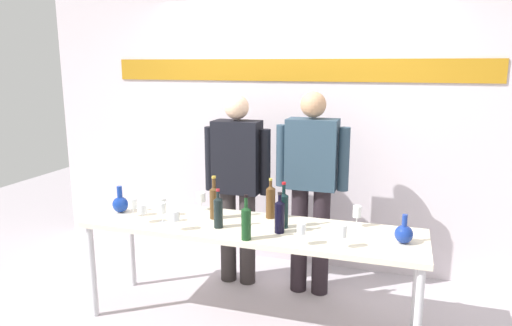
# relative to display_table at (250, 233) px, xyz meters

# --- Properties ---
(ground_plane) EXTENTS (10.00, 10.00, 0.00)m
(ground_plane) POSITION_rel_display_table_xyz_m (0.00, 0.00, -0.71)
(ground_plane) COLOR #B8AFB7
(back_wall) EXTENTS (5.09, 0.11, 3.00)m
(back_wall) POSITION_rel_display_table_xyz_m (0.00, 1.25, 0.79)
(back_wall) COLOR silver
(back_wall) RESTS_ON ground
(display_table) EXTENTS (2.47, 0.64, 0.77)m
(display_table) POSITION_rel_display_table_xyz_m (0.00, 0.00, 0.00)
(display_table) COLOR beige
(display_table) RESTS_ON ground
(decanter_blue_left) EXTENTS (0.12, 0.12, 0.21)m
(decanter_blue_left) POSITION_rel_display_table_xyz_m (-1.07, -0.01, 0.13)
(decanter_blue_left) COLOR #153596
(decanter_blue_left) RESTS_ON display_table
(decanter_blue_right) EXTENTS (0.12, 0.12, 0.19)m
(decanter_blue_right) POSITION_rel_display_table_xyz_m (1.06, -0.01, 0.13)
(decanter_blue_right) COLOR navy
(decanter_blue_right) RESTS_ON display_table
(presenter_left) EXTENTS (0.59, 0.22, 1.67)m
(presenter_left) POSITION_rel_display_table_xyz_m (-0.32, 0.63, 0.24)
(presenter_left) COLOR #2F2A29
(presenter_left) RESTS_ON ground
(presenter_right) EXTENTS (0.60, 0.22, 1.70)m
(presenter_right) POSITION_rel_display_table_xyz_m (0.32, 0.63, 0.27)
(presenter_right) COLOR black
(presenter_right) RESTS_ON ground
(wine_bottle_0) EXTENTS (0.07, 0.07, 0.29)m
(wine_bottle_0) POSITION_rel_display_table_xyz_m (0.24, -0.07, 0.19)
(wine_bottle_0) COLOR black
(wine_bottle_0) RESTS_ON display_table
(wine_bottle_1) EXTENTS (0.07, 0.07, 0.33)m
(wine_bottle_1) POSITION_rel_display_table_xyz_m (0.24, 0.04, 0.20)
(wine_bottle_1) COLOR black
(wine_bottle_1) RESTS_ON display_table
(wine_bottle_2) EXTENTS (0.07, 0.07, 0.33)m
(wine_bottle_2) POSITION_rel_display_table_xyz_m (-0.31, 0.07, 0.20)
(wine_bottle_2) COLOR #4F3519
(wine_bottle_2) RESTS_ON display_table
(wine_bottle_3) EXTENTS (0.07, 0.07, 0.31)m
(wine_bottle_3) POSITION_rel_display_table_xyz_m (0.06, -0.26, 0.19)
(wine_bottle_3) COLOR #143B19
(wine_bottle_3) RESTS_ON display_table
(wine_bottle_4) EXTENTS (0.07, 0.07, 0.28)m
(wine_bottle_4) POSITION_rel_display_table_xyz_m (-0.20, -0.10, 0.18)
(wine_bottle_4) COLOR black
(wine_bottle_4) RESTS_ON display_table
(wine_bottle_5) EXTENTS (0.07, 0.07, 0.31)m
(wine_bottle_5) POSITION_rel_display_table_xyz_m (0.09, 0.22, 0.19)
(wine_bottle_5) COLOR #523417
(wine_bottle_5) RESTS_ON display_table
(wine_glass_left_0) EXTENTS (0.06, 0.06, 0.15)m
(wine_glass_left_0) POSITION_rel_display_table_xyz_m (-0.64, -0.12, 0.17)
(wine_glass_left_0) COLOR white
(wine_glass_left_0) RESTS_ON display_table
(wine_glass_left_1) EXTENTS (0.06, 0.06, 0.14)m
(wine_glass_left_1) POSITION_rel_display_table_xyz_m (-0.71, 0.01, 0.16)
(wine_glass_left_1) COLOR white
(wine_glass_left_1) RESTS_ON display_table
(wine_glass_left_2) EXTENTS (0.07, 0.07, 0.14)m
(wine_glass_left_2) POSITION_rel_display_table_xyz_m (-0.49, 0.24, 0.16)
(wine_glass_left_2) COLOR white
(wine_glass_left_2) RESTS_ON display_table
(wine_glass_left_3) EXTENTS (0.07, 0.07, 0.14)m
(wine_glass_left_3) POSITION_rel_display_table_xyz_m (-0.77, -0.17, 0.16)
(wine_glass_left_3) COLOR white
(wine_glass_left_3) RESTS_ON display_table
(wine_glass_left_4) EXTENTS (0.07, 0.07, 0.14)m
(wine_glass_left_4) POSITION_rel_display_table_xyz_m (-0.47, -0.25, 0.16)
(wine_glass_left_4) COLOR white
(wine_glass_left_4) RESTS_ON display_table
(wine_glass_left_5) EXTENTS (0.07, 0.07, 0.14)m
(wine_glass_left_5) POSITION_rel_display_table_xyz_m (-0.92, -0.06, 0.16)
(wine_glass_left_5) COLOR white
(wine_glass_left_5) RESTS_ON display_table
(wine_glass_right_0) EXTENTS (0.06, 0.06, 0.15)m
(wine_glass_right_0) POSITION_rel_display_table_xyz_m (0.69, -0.22, 0.17)
(wine_glass_right_0) COLOR white
(wine_glass_right_0) RESTS_ON display_table
(wine_glass_right_1) EXTENTS (0.06, 0.06, 0.15)m
(wine_glass_right_1) POSITION_rel_display_table_xyz_m (0.43, -0.25, 0.17)
(wine_glass_right_1) COLOR white
(wine_glass_right_1) RESTS_ON display_table
(wine_glass_right_2) EXTENTS (0.06, 0.06, 0.16)m
(wine_glass_right_2) POSITION_rel_display_table_xyz_m (0.74, 0.21, 0.17)
(wine_glass_right_2) COLOR white
(wine_glass_right_2) RESTS_ON display_table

